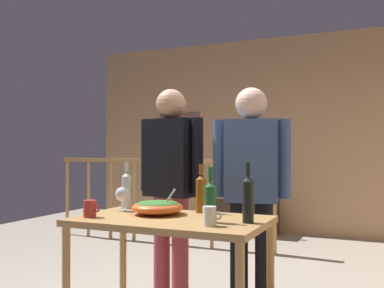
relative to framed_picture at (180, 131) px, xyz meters
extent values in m
cube|color=tan|center=(1.59, 0.06, -0.08)|extent=(6.00, 0.10, 2.85)
cube|color=brown|center=(0.00, 0.00, 0.00)|extent=(0.69, 0.03, 0.55)
cylinder|color=#B2844C|center=(-1.16, -1.31, -0.99)|extent=(0.04, 0.04, 1.04)
cylinder|color=#B2844C|center=(-0.79, -1.31, -0.99)|extent=(0.04, 0.04, 1.04)
cylinder|color=#B2844C|center=(-0.42, -1.31, -0.99)|extent=(0.04, 0.04, 1.04)
cylinder|color=#B2844C|center=(-0.05, -1.31, -0.99)|extent=(0.04, 0.04, 1.04)
cylinder|color=#B2844C|center=(0.32, -1.31, -0.99)|extent=(0.04, 0.04, 1.04)
cylinder|color=#B2844C|center=(0.69, -1.31, -0.99)|extent=(0.04, 0.04, 1.04)
cylinder|color=#B2844C|center=(1.06, -1.31, -0.99)|extent=(0.04, 0.04, 1.04)
cylinder|color=#B2844C|center=(1.44, -1.31, -0.99)|extent=(0.04, 0.04, 1.04)
cylinder|color=#B2844C|center=(1.81, -1.31, -0.99)|extent=(0.04, 0.04, 1.04)
cube|color=#B2844C|center=(0.32, -1.31, -0.44)|extent=(3.04, 0.07, 0.05)
cube|color=#B2844C|center=(1.81, -1.31, -0.94)|extent=(0.10, 0.10, 1.14)
cube|color=#38281E|center=(1.17, -0.29, -1.25)|extent=(0.90, 0.40, 0.51)
cube|color=black|center=(1.17, -0.29, -0.98)|extent=(0.20, 0.12, 0.02)
cylinder|color=black|center=(1.17, -0.29, -0.93)|extent=(0.03, 0.03, 0.08)
cube|color=black|center=(1.17, -0.32, -0.74)|extent=(0.55, 0.06, 0.30)
cube|color=black|center=(1.17, -0.35, -0.74)|extent=(0.50, 0.01, 0.27)
cube|color=#B2844C|center=(1.82, -3.94, -0.73)|extent=(1.17, 0.71, 0.04)
cylinder|color=#B2844C|center=(1.28, -3.63, -1.13)|extent=(0.05, 0.05, 0.76)
cylinder|color=#B2844C|center=(2.37, -3.63, -1.13)|extent=(0.05, 0.05, 0.76)
ellipsoid|color=#DB5B23|center=(1.68, -3.86, -0.66)|extent=(0.34, 0.34, 0.09)
ellipsoid|color=#38702D|center=(1.68, -3.86, -0.64)|extent=(0.28, 0.28, 0.04)
cylinder|color=silver|center=(1.75, -3.86, -0.62)|extent=(0.13, 0.01, 0.17)
cylinder|color=silver|center=(1.38, -3.82, -0.71)|extent=(0.08, 0.08, 0.01)
cylinder|color=silver|center=(1.38, -3.82, -0.67)|extent=(0.01, 0.01, 0.07)
ellipsoid|color=silver|center=(1.38, -3.82, -0.59)|extent=(0.09, 0.09, 0.09)
cylinder|color=silver|center=(1.34, -3.68, -0.60)|extent=(0.07, 0.07, 0.23)
cone|color=silver|center=(1.34, -3.68, -0.47)|extent=(0.07, 0.07, 0.03)
cylinder|color=silver|center=(1.34, -3.68, -0.42)|extent=(0.03, 0.03, 0.07)
cylinder|color=#1E5628|center=(2.11, -4.00, -0.61)|extent=(0.07, 0.07, 0.21)
cone|color=#1E5628|center=(2.11, -4.00, -0.49)|extent=(0.07, 0.07, 0.03)
cylinder|color=#1E5628|center=(2.11, -4.00, -0.43)|extent=(0.03, 0.03, 0.08)
cylinder|color=black|center=(2.32, -3.94, -0.59)|extent=(0.07, 0.07, 0.24)
cone|color=black|center=(2.32, -3.94, -0.46)|extent=(0.07, 0.07, 0.03)
cylinder|color=black|center=(2.32, -3.94, -0.40)|extent=(0.02, 0.02, 0.08)
cylinder|color=brown|center=(1.91, -3.67, -0.60)|extent=(0.07, 0.07, 0.22)
cone|color=brown|center=(1.91, -3.67, -0.47)|extent=(0.07, 0.07, 0.03)
cylinder|color=brown|center=(1.91, -3.67, -0.42)|extent=(0.03, 0.03, 0.07)
cylinder|color=#B7332D|center=(1.35, -4.13, -0.66)|extent=(0.08, 0.08, 0.11)
torus|color=#B7332D|center=(1.41, -4.13, -0.65)|extent=(0.05, 0.01, 0.05)
cylinder|color=white|center=(2.15, -4.12, -0.66)|extent=(0.07, 0.07, 0.11)
torus|color=white|center=(2.20, -4.12, -0.65)|extent=(0.05, 0.01, 0.05)
cylinder|color=#9E3842|center=(1.59, -3.31, -1.08)|extent=(0.13, 0.13, 0.85)
cylinder|color=#9E3842|center=(1.41, -3.28, -1.08)|extent=(0.13, 0.13, 0.85)
cube|color=black|center=(1.50, -3.29, -0.35)|extent=(0.43, 0.29, 0.60)
cylinder|color=black|center=(1.74, -3.34, -0.34)|extent=(0.09, 0.09, 0.57)
cylinder|color=black|center=(1.25, -3.25, -0.34)|extent=(0.09, 0.09, 0.57)
sphere|color=tan|center=(1.50, -3.29, 0.07)|extent=(0.23, 0.23, 0.23)
cylinder|color=black|center=(2.24, -3.28, -1.09)|extent=(0.13, 0.13, 0.84)
cylinder|color=black|center=(2.06, -3.31, -1.09)|extent=(0.13, 0.13, 0.84)
cube|color=#3D5684|center=(2.15, -3.29, -0.37)|extent=(0.41, 0.29, 0.59)
cylinder|color=#3D5684|center=(2.38, -3.25, -0.35)|extent=(0.09, 0.09, 0.56)
cylinder|color=#3D5684|center=(1.92, -3.34, -0.35)|extent=(0.09, 0.09, 0.56)
sphere|color=beige|center=(2.15, -3.29, 0.04)|extent=(0.23, 0.23, 0.23)
camera|label=1|loc=(3.06, -6.40, -0.28)|focal=41.62mm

